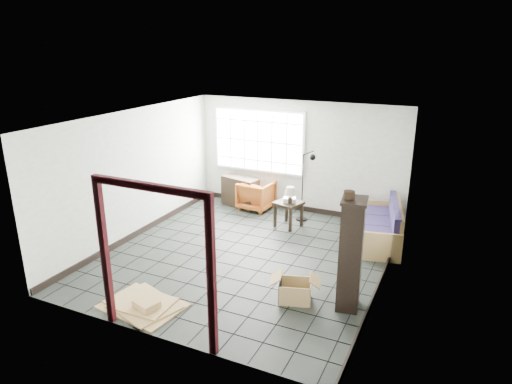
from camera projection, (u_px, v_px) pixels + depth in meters
The scene contains 15 objects.
ground at pixel (247, 256), 8.60m from camera, with size 5.50×5.50×0.00m, color black.
room_shell at pixel (247, 170), 8.10m from camera, with size 5.02×5.52×2.61m.
window_panel at pixel (259, 141), 10.82m from camera, with size 2.32×0.08×1.52m.
doorway_trim at pixel (153, 244), 5.84m from camera, with size 1.80×0.08×2.20m.
futon_sofa at pixel (384, 228), 9.11m from camera, with size 1.08×1.97×0.83m.
armchair at pixel (256, 194), 10.91m from camera, with size 0.73×0.69×0.76m, color brown.
side_table at pixel (289, 206), 9.83m from camera, with size 0.63×0.63×0.57m.
table_lamp at pixel (290, 192), 9.65m from camera, with size 0.27×0.27×0.36m.
projector at pixel (290, 200), 9.79m from camera, with size 0.32×0.28×0.09m.
floor_lamp at pixel (307, 184), 9.99m from camera, with size 0.44×0.29×1.64m.
console_shelf at pixel (240, 192), 11.09m from camera, with size 1.00×0.58×0.73m.
tall_shelf at pixel (351, 254), 6.69m from camera, with size 0.43×0.52×1.73m.
pot at pixel (349, 195), 6.41m from camera, with size 0.20×0.20×0.12m.
open_box at pixel (295, 291), 7.08m from camera, with size 0.86×0.58×0.44m.
cardboard_pile at pixel (143, 304), 6.93m from camera, with size 1.30×1.08×0.18m.
Camera 1 is at (3.45, -6.98, 3.85)m, focal length 32.00 mm.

